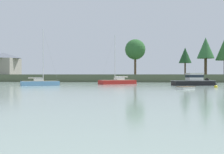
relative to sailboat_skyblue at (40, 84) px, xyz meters
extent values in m
cube|color=#4C563D|center=(8.19, 55.45, 0.78)|extent=(182.46, 59.80, 2.01)
cube|color=#669ECC|center=(0.01, 0.01, -0.11)|extent=(6.47, 4.93, 1.30)
cube|color=#CCB78E|center=(0.01, 0.01, 0.56)|extent=(6.03, 4.54, 0.04)
cube|color=silver|center=(-0.27, -0.17, 0.78)|extent=(1.81, 1.70, 0.39)
cylinder|color=silver|center=(0.45, 0.28, 5.14)|extent=(0.13, 0.13, 9.12)
cylinder|color=silver|center=(-0.66, -0.41, 1.07)|extent=(2.28, 1.48, 0.10)
cylinder|color=silver|center=(-0.66, -0.41, 1.12)|extent=(2.08, 1.37, 0.14)
cylinder|color=#999999|center=(1.57, 0.98, 5.12)|extent=(2.25, 1.41, 9.08)
cube|color=#B2231E|center=(12.62, 9.55, -0.10)|extent=(7.47, 6.69, 1.38)
cube|color=#CCB78E|center=(12.62, 9.55, 0.61)|extent=(6.94, 6.19, 0.04)
cube|color=silver|center=(12.93, 9.80, 0.87)|extent=(2.20, 2.14, 0.48)
cylinder|color=silver|center=(12.13, 9.14, 5.15)|extent=(0.16, 0.16, 9.04)
cylinder|color=silver|center=(13.36, 10.16, 1.21)|extent=(2.54, 2.13, 0.13)
cylinder|color=silver|center=(13.36, 10.16, 1.26)|extent=(2.30, 1.94, 0.14)
cylinder|color=#999999|center=(10.90, 8.12, 5.12)|extent=(2.48, 2.06, 9.00)
cube|color=black|center=(26.65, 4.07, -0.03)|extent=(7.65, 4.34, 1.35)
cone|color=black|center=(30.14, 5.04, -0.03)|extent=(2.56, 2.70, 2.24)
cube|color=silver|center=(26.65, 4.07, 0.62)|extent=(7.82, 4.48, 0.05)
cube|color=silver|center=(26.90, 4.14, 1.29)|extent=(2.98, 2.60, 1.28)
cube|color=#19232D|center=(26.90, 4.14, 1.42)|extent=(3.04, 2.65, 0.46)
cube|color=beige|center=(26.90, 4.14, 1.96)|extent=(3.36, 2.99, 0.06)
cylinder|color=silver|center=(26.90, 4.14, 2.47)|extent=(0.03, 0.03, 0.97)
cube|color=white|center=(23.69, -10.62, -0.12)|extent=(2.53, 2.67, 0.47)
cube|color=brown|center=(23.69, -10.62, 0.12)|extent=(2.67, 2.80, 0.05)
cube|color=tan|center=(23.69, -10.62, 0.08)|extent=(0.79, 0.71, 0.03)
sphere|color=yellow|center=(28.83, -4.20, -0.14)|extent=(0.50, 0.50, 0.50)
torus|color=#333338|center=(28.83, -4.20, 0.16)|extent=(0.12, 0.12, 0.02)
cylinder|color=brown|center=(14.95, 34.02, 4.67)|extent=(0.62, 0.62, 5.77)
sphere|color=#2D602D|center=(14.95, 34.02, 8.85)|extent=(5.75, 5.75, 5.75)
cylinder|color=brown|center=(30.39, 48.37, 4.84)|extent=(0.51, 0.51, 6.11)
cone|color=#1E4723|center=(30.39, 48.37, 8.02)|extent=(4.08, 4.08, 4.99)
cylinder|color=brown|center=(37.27, 50.83, 6.13)|extent=(0.90, 0.90, 8.69)
cone|color=#336B38|center=(37.27, 50.83, 10.55)|extent=(5.61, 5.61, 6.85)
cube|color=#9E998E|center=(-32.72, 50.06, 4.66)|extent=(9.20, 9.45, 5.75)
pyramid|color=#565B66|center=(-32.72, 50.06, 8.56)|extent=(9.94, 10.20, 2.05)
camera|label=1|loc=(19.09, -49.83, 1.62)|focal=47.56mm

